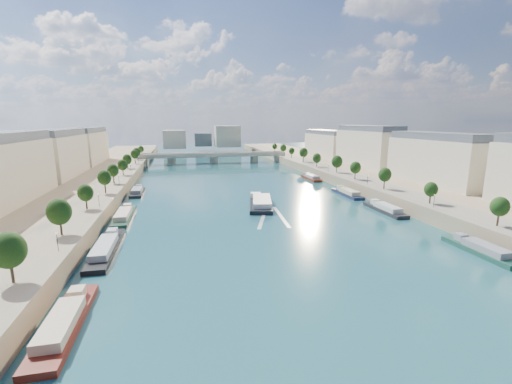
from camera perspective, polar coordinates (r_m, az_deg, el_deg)
name	(u,v)px	position (r m, az deg, el deg)	size (l,w,h in m)	color
ground	(242,195)	(152.10, -2.38, -0.48)	(700.00, 700.00, 0.00)	#0C3237
quay_left	(64,197)	(155.98, -29.39, -0.76)	(44.00, 520.00, 5.00)	#9E8460
quay_right	(387,183)	(178.87, 20.94, 1.42)	(44.00, 520.00, 5.00)	#9E8460
pave_left	(104,189)	(151.81, -24.07, 0.41)	(14.00, 520.00, 0.10)	gray
pave_right	(359,179)	(170.63, 16.80, 2.10)	(14.00, 520.00, 0.10)	gray
trees_left	(109,175)	(152.49, -23.36, 2.59)	(4.80, 268.80, 8.26)	#382B1E
trees_right	(346,165)	(177.60, 14.76, 4.35)	(4.80, 268.80, 8.26)	#382B1E
lamps_left	(110,187)	(140.81, -23.13, 0.81)	(0.36, 200.36, 4.28)	black
lamps_right	(346,172)	(172.42, 14.73, 3.23)	(0.36, 200.36, 4.28)	black
buildings_left	(35,160)	(169.39, -32.96, 4.53)	(16.00, 226.00, 23.20)	beige
buildings_right	(397,152)	(194.28, 22.51, 6.22)	(16.00, 226.00, 23.20)	beige
skyline	(207,138)	(367.38, -8.18, 8.92)	(79.00, 42.00, 22.00)	beige
bridge	(214,157)	(268.14, -7.03, 5.88)	(112.00, 12.00, 8.15)	#C1B79E
tour_barge	(261,203)	(132.76, 0.79, -1.80)	(14.10, 29.76, 3.89)	black
wake	(272,217)	(117.51, 2.69, -4.17)	(13.05, 26.00, 0.04)	silver
moored_barges_left	(107,248)	(95.51, -23.64, -8.47)	(5.00, 156.83, 3.60)	#1A253B
moored_barges_right	(392,212)	(129.31, 21.67, -3.14)	(5.00, 163.12, 3.60)	black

